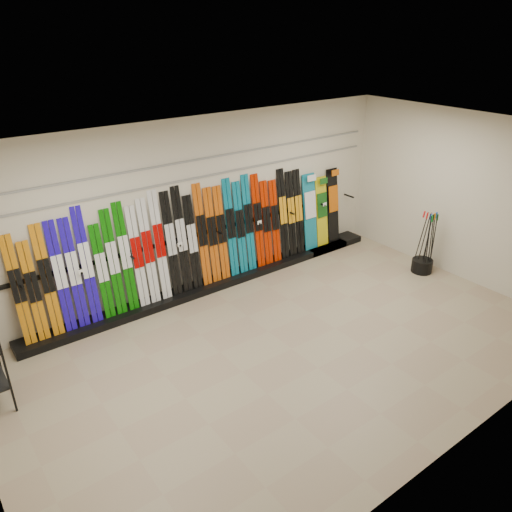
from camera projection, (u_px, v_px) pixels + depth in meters
floor at (292, 349)px, 7.30m from camera, size 8.00×8.00×0.00m
back_wall at (199, 206)px, 8.47m from camera, size 8.00×0.00×8.00m
right_wall at (466, 198)px, 8.82m from camera, size 0.00×5.00×5.00m
ceiling at (299, 144)px, 6.02m from camera, size 8.00×8.00×0.00m
ski_rack_base at (220, 282)px, 9.05m from camera, size 8.00×0.40×0.12m
skis at (182, 244)px, 8.35m from camera, size 5.36×0.29×1.83m
snowboards at (321, 210)px, 10.13m from camera, size 0.94×0.24×1.53m
pole_bin at (422, 266)px, 9.49m from camera, size 0.39×0.39×0.25m
ski_poles at (427, 243)px, 9.25m from camera, size 0.32×0.34×1.18m
slatwall_rail_0 at (198, 178)px, 8.24m from camera, size 7.60×0.02×0.03m
slatwall_rail_1 at (197, 160)px, 8.11m from camera, size 7.60×0.02×0.03m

